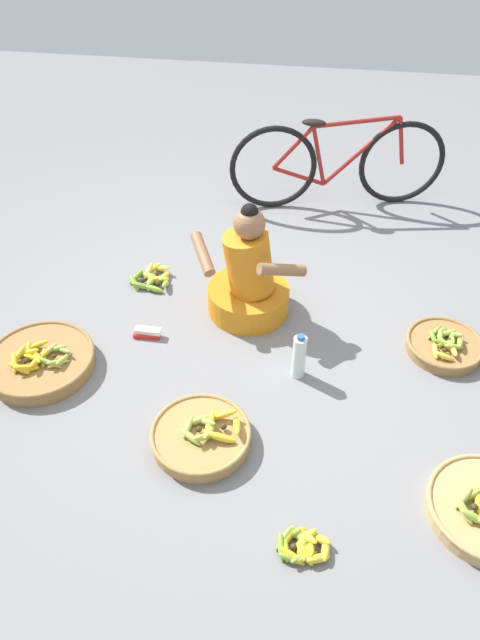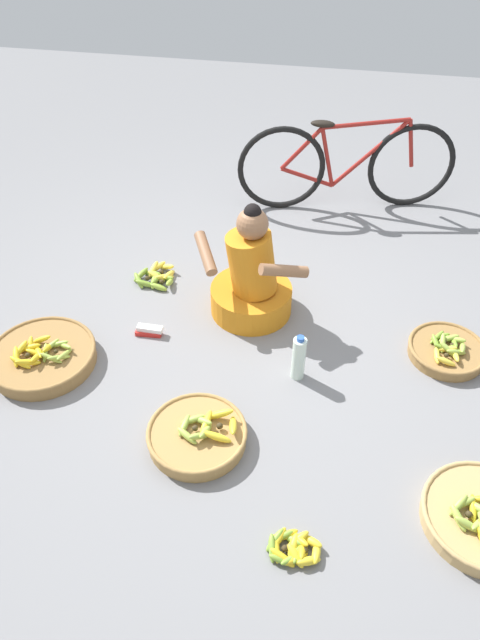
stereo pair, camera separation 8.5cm
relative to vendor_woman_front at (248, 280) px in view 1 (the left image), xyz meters
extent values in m
plane|color=slate|center=(0.02, -0.30, -0.25)|extent=(10.00, 10.00, 0.00)
cylinder|color=orange|center=(0.00, 0.00, -0.16)|extent=(0.52, 0.52, 0.18)
cylinder|color=orange|center=(0.00, 0.00, 0.13)|extent=(0.35, 0.31, 0.42)
sphere|color=#8C6042|center=(0.00, 0.00, 0.40)|extent=(0.19, 0.19, 0.19)
sphere|color=black|center=(0.00, 0.00, 0.48)|extent=(0.10, 0.10, 0.10)
cylinder|color=#8C6042|center=(-0.27, -0.05, 0.20)|extent=(0.21, 0.30, 0.16)
cylinder|color=#8C6042|center=(0.21, -0.14, 0.20)|extent=(0.30, 0.21, 0.16)
torus|color=black|center=(0.01, 1.31, 0.09)|extent=(0.68, 0.20, 0.68)
torus|color=black|center=(1.00, 1.55, 0.09)|extent=(0.68, 0.20, 0.68)
cylinder|color=maroon|center=(0.66, 1.47, 0.20)|extent=(0.55, 0.16, 0.55)
cylinder|color=maroon|center=(0.35, 1.39, 0.18)|extent=(0.15, 0.07, 0.49)
cylinder|color=maroon|center=(0.60, 1.45, 0.44)|extent=(0.64, 0.18, 0.08)
cylinder|color=maroon|center=(0.20, 1.36, 0.02)|extent=(0.42, 0.13, 0.18)
cylinder|color=maroon|center=(0.15, 1.35, 0.26)|extent=(0.31, 0.10, 0.35)
cylinder|color=maroon|center=(0.96, 1.54, 0.28)|extent=(0.12, 0.06, 0.38)
ellipsoid|color=black|center=(0.29, 1.38, 0.45)|extent=(0.18, 0.08, 0.05)
cylinder|color=#A87F47|center=(-0.09, -1.08, -0.21)|extent=(0.51, 0.51, 0.08)
torus|color=#A87F47|center=(-0.09, -1.08, -0.17)|extent=(0.52, 0.52, 0.02)
ellipsoid|color=yellow|center=(0.09, -1.03, -0.14)|extent=(0.07, 0.16, 0.08)
ellipsoid|color=yellow|center=(0.01, -0.98, -0.13)|extent=(0.16, 0.07, 0.10)
ellipsoid|color=yellow|center=(-0.05, -1.04, -0.14)|extent=(0.05, 0.16, 0.06)
ellipsoid|color=yellow|center=(0.02, -1.12, -0.14)|extent=(0.16, 0.04, 0.08)
sphere|color=#382D19|center=(0.02, -1.04, -0.14)|extent=(0.03, 0.03, 0.03)
ellipsoid|color=#9EB747|center=(-0.04, -1.09, -0.14)|extent=(0.06, 0.14, 0.08)
ellipsoid|color=#9EB747|center=(-0.07, -1.03, -0.14)|extent=(0.14, 0.08, 0.07)
ellipsoid|color=#9EB747|center=(-0.12, -1.03, -0.15)|extent=(0.14, 0.09, 0.06)
ellipsoid|color=#9EB747|center=(-0.15, -1.07, -0.15)|extent=(0.05, 0.14, 0.06)
ellipsoid|color=#9EB747|center=(-0.13, -1.13, -0.15)|extent=(0.13, 0.10, 0.06)
ellipsoid|color=#9EB747|center=(-0.06, -1.13, -0.14)|extent=(0.13, 0.11, 0.08)
sphere|color=#382D19|center=(-0.10, -1.08, -0.14)|extent=(0.03, 0.03, 0.03)
ellipsoid|color=gold|center=(1.24, -1.28, -0.15)|extent=(0.03, 0.13, 0.07)
ellipsoid|color=#9EB747|center=(1.20, -1.27, -0.14)|extent=(0.13, 0.09, 0.07)
ellipsoid|color=#9EB747|center=(1.18, -1.28, -0.14)|extent=(0.11, 0.12, 0.08)
ellipsoid|color=#9EB747|center=(1.17, -1.35, -0.14)|extent=(0.10, 0.13, 0.08)
ellipsoid|color=#9EB747|center=(1.21, -1.37, -0.14)|extent=(0.13, 0.06, 0.08)
sphere|color=#382D19|center=(1.22, -1.32, -0.14)|extent=(0.03, 0.03, 0.03)
cylinder|color=olive|center=(-1.11, -0.70, -0.21)|extent=(0.61, 0.61, 0.08)
torus|color=olive|center=(-1.11, -0.70, -0.16)|extent=(0.62, 0.62, 0.02)
ellipsoid|color=#9EB747|center=(-0.96, -0.71, -0.14)|extent=(0.06, 0.14, 0.06)
ellipsoid|color=#9EB747|center=(-0.99, -0.64, -0.14)|extent=(0.14, 0.09, 0.06)
ellipsoid|color=#9EB747|center=(-1.03, -0.64, -0.14)|extent=(0.14, 0.06, 0.07)
ellipsoid|color=#9EB747|center=(-1.07, -0.67, -0.14)|extent=(0.10, 0.13, 0.06)
ellipsoid|color=#9EB747|center=(-1.08, -0.72, -0.14)|extent=(0.07, 0.14, 0.06)
ellipsoid|color=#9EB747|center=(-1.02, -0.76, -0.13)|extent=(0.13, 0.03, 0.08)
ellipsoid|color=#9EB747|center=(-0.98, -0.74, -0.14)|extent=(0.12, 0.11, 0.07)
sphere|color=#382D19|center=(-1.02, -0.70, -0.14)|extent=(0.03, 0.03, 0.03)
ellipsoid|color=gold|center=(-1.07, -0.68, -0.14)|extent=(0.04, 0.13, 0.07)
ellipsoid|color=gold|center=(-1.14, -0.62, -0.13)|extent=(0.13, 0.06, 0.08)
ellipsoid|color=gold|center=(-1.18, -0.69, -0.13)|extent=(0.06, 0.13, 0.08)
ellipsoid|color=gold|center=(-1.13, -0.73, -0.14)|extent=(0.12, 0.03, 0.06)
sphere|color=#382D19|center=(-1.13, -0.68, -0.14)|extent=(0.03, 0.03, 0.03)
ellipsoid|color=gold|center=(-1.10, -0.76, -0.13)|extent=(0.04, 0.14, 0.08)
ellipsoid|color=gold|center=(-1.11, -0.72, -0.14)|extent=(0.12, 0.13, 0.06)
ellipsoid|color=gold|center=(-1.18, -0.70, -0.14)|extent=(0.15, 0.08, 0.07)
ellipsoid|color=gold|center=(-1.22, -0.74, -0.13)|extent=(0.08, 0.15, 0.08)
ellipsoid|color=gold|center=(-1.22, -0.79, -0.13)|extent=(0.09, 0.15, 0.07)
ellipsoid|color=gold|center=(-1.18, -0.82, -0.14)|extent=(0.15, 0.07, 0.07)
ellipsoid|color=gold|center=(-1.13, -0.82, -0.13)|extent=(0.14, 0.10, 0.08)
sphere|color=#382D19|center=(-1.16, -0.76, -0.14)|extent=(0.03, 0.03, 0.03)
cylinder|color=olive|center=(1.22, -0.19, -0.22)|extent=(0.44, 0.44, 0.07)
torus|color=olive|center=(1.22, -0.19, -0.18)|extent=(0.46, 0.46, 0.02)
ellipsoid|color=#9EB747|center=(1.29, -0.21, -0.15)|extent=(0.06, 0.14, 0.07)
ellipsoid|color=#9EB747|center=(1.26, -0.14, -0.16)|extent=(0.14, 0.07, 0.07)
ellipsoid|color=#9EB747|center=(1.22, -0.14, -0.15)|extent=(0.14, 0.07, 0.07)
ellipsoid|color=#9EB747|center=(1.18, -0.20, -0.15)|extent=(0.04, 0.13, 0.08)
ellipsoid|color=#9EB747|center=(1.21, -0.25, -0.15)|extent=(0.13, 0.09, 0.08)
ellipsoid|color=#9EB747|center=(1.25, -0.25, -0.16)|extent=(0.14, 0.07, 0.07)
sphere|color=#382D19|center=(1.24, -0.20, -0.16)|extent=(0.03, 0.03, 0.03)
ellipsoid|color=olive|center=(1.25, -0.17, -0.16)|extent=(0.03, 0.13, 0.07)
ellipsoid|color=olive|center=(1.22, -0.13, -0.16)|extent=(0.12, 0.09, 0.05)
ellipsoid|color=olive|center=(1.17, -0.13, -0.16)|extent=(0.13, 0.07, 0.05)
ellipsoid|color=olive|center=(1.15, -0.14, -0.16)|extent=(0.10, 0.11, 0.06)
ellipsoid|color=olive|center=(1.14, -0.20, -0.16)|extent=(0.07, 0.13, 0.07)
ellipsoid|color=olive|center=(1.19, -0.23, -0.16)|extent=(0.13, 0.05, 0.06)
ellipsoid|color=olive|center=(1.24, -0.21, -0.16)|extent=(0.10, 0.12, 0.06)
sphere|color=#382D19|center=(1.19, -0.18, -0.16)|extent=(0.03, 0.03, 0.03)
ellipsoid|color=yellow|center=(1.25, -0.28, -0.16)|extent=(0.04, 0.12, 0.06)
ellipsoid|color=yellow|center=(1.20, -0.24, -0.15)|extent=(0.12, 0.04, 0.07)
ellipsoid|color=yellow|center=(1.14, -0.29, -0.16)|extent=(0.04, 0.12, 0.05)
ellipsoid|color=yellow|center=(1.19, -0.34, -0.16)|extent=(0.12, 0.05, 0.06)
sphere|color=#382D19|center=(1.20, -0.29, -0.16)|extent=(0.03, 0.03, 0.03)
ellipsoid|color=yellow|center=(0.57, -1.58, -0.22)|extent=(0.04, 0.12, 0.06)
ellipsoid|color=yellow|center=(0.54, -1.53, -0.22)|extent=(0.13, 0.09, 0.07)
ellipsoid|color=yellow|center=(0.49, -1.54, -0.22)|extent=(0.12, 0.11, 0.08)
ellipsoid|color=yellow|center=(0.47, -1.57, -0.22)|extent=(0.06, 0.13, 0.07)
ellipsoid|color=yellow|center=(0.48, -1.62, -0.22)|extent=(0.11, 0.11, 0.08)
ellipsoid|color=yellow|center=(0.54, -1.63, -0.22)|extent=(0.13, 0.09, 0.07)
sphere|color=#382D19|center=(0.52, -1.58, -0.22)|extent=(0.03, 0.03, 0.03)
ellipsoid|color=olive|center=(0.49, -1.59, -0.22)|extent=(0.05, 0.13, 0.06)
ellipsoid|color=olive|center=(0.46, -1.54, -0.22)|extent=(0.13, 0.09, 0.07)
ellipsoid|color=olive|center=(0.41, -1.54, -0.22)|extent=(0.13, 0.09, 0.07)
ellipsoid|color=olive|center=(0.39, -1.56, -0.22)|extent=(0.09, 0.12, 0.08)
ellipsoid|color=olive|center=(0.38, -1.60, -0.22)|extent=(0.06, 0.13, 0.08)
ellipsoid|color=olive|center=(0.43, -1.64, -0.22)|extent=(0.13, 0.04, 0.06)
ellipsoid|color=olive|center=(0.47, -1.63, -0.22)|extent=(0.12, 0.11, 0.06)
sphere|color=#382D19|center=(0.43, -1.59, -0.22)|extent=(0.03, 0.03, 0.03)
ellipsoid|color=gold|center=(0.51, -1.58, -0.22)|extent=(0.04, 0.13, 0.07)
ellipsoid|color=gold|center=(0.49, -1.54, -0.22)|extent=(0.12, 0.11, 0.08)
ellipsoid|color=gold|center=(0.43, -1.53, -0.22)|extent=(0.13, 0.09, 0.07)
ellipsoid|color=gold|center=(0.40, -1.56, -0.22)|extent=(0.09, 0.13, 0.07)
ellipsoid|color=gold|center=(0.40, -1.60, -0.22)|extent=(0.07, 0.14, 0.06)
ellipsoid|color=gold|center=(0.43, -1.63, -0.22)|extent=(0.14, 0.08, 0.08)
ellipsoid|color=gold|center=(0.49, -1.62, -0.23)|extent=(0.12, 0.11, 0.06)
sphere|color=#382D19|center=(0.45, -1.58, -0.22)|extent=(0.03, 0.03, 0.03)
ellipsoid|color=olive|center=(-0.69, 0.16, -0.22)|extent=(0.06, 0.15, 0.07)
ellipsoid|color=olive|center=(-0.74, 0.23, -0.22)|extent=(0.15, 0.06, 0.06)
ellipsoid|color=olive|center=(-0.81, 0.19, -0.22)|extent=(0.10, 0.15, 0.07)
ellipsoid|color=olive|center=(-0.80, 0.12, -0.22)|extent=(0.12, 0.14, 0.08)
ellipsoid|color=olive|center=(-0.74, 0.10, -0.22)|extent=(0.15, 0.05, 0.07)
sphere|color=#382D19|center=(-0.75, 0.16, -0.22)|extent=(0.03, 0.03, 0.03)
ellipsoid|color=#8CAD38|center=(-0.59, 0.14, -0.22)|extent=(0.04, 0.13, 0.08)
ellipsoid|color=#8CAD38|center=(-0.63, 0.20, -0.22)|extent=(0.13, 0.06, 0.06)
ellipsoid|color=#8CAD38|center=(-0.70, 0.13, -0.22)|extent=(0.06, 0.13, 0.06)
ellipsoid|color=#8CAD38|center=(-0.65, 0.09, -0.22)|extent=(0.13, 0.05, 0.06)
sphere|color=#382D19|center=(-0.64, 0.14, -0.22)|extent=(0.03, 0.03, 0.03)
ellipsoid|color=yellow|center=(-0.62, 0.23, -0.22)|extent=(0.07, 0.15, 0.07)
ellipsoid|color=yellow|center=(-0.65, 0.31, -0.21)|extent=(0.15, 0.09, 0.09)
ellipsoid|color=yellow|center=(-0.72, 0.29, -0.22)|extent=(0.13, 0.13, 0.08)
ellipsoid|color=yellow|center=(-0.74, 0.26, -0.21)|extent=(0.07, 0.15, 0.09)
ellipsoid|color=yellow|center=(-0.69, 0.19, -0.22)|extent=(0.15, 0.08, 0.08)
ellipsoid|color=yellow|center=(-0.64, 0.20, -0.22)|extent=(0.14, 0.12, 0.07)
sphere|color=#382D19|center=(-0.68, 0.25, -0.22)|extent=(0.03, 0.03, 0.03)
cylinder|color=silver|center=(0.36, -0.52, -0.11)|extent=(0.08, 0.08, 0.28)
cylinder|color=#2D59B7|center=(0.36, -0.52, 0.05)|extent=(0.04, 0.04, 0.02)
cube|color=red|center=(-0.58, -0.35, -0.23)|extent=(0.16, 0.06, 0.03)
cube|color=white|center=(-0.57, -0.34, -0.20)|extent=(0.16, 0.05, 0.03)
camera|label=1|loc=(0.39, -2.88, 2.25)|focal=33.05mm
camera|label=2|loc=(0.48, -2.87, 2.25)|focal=33.05mm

